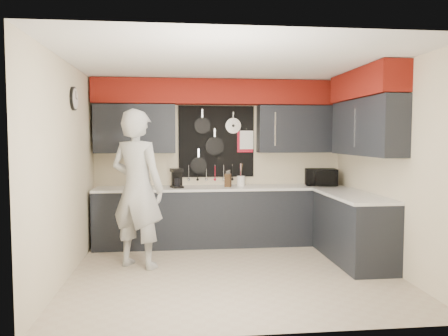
{
  "coord_description": "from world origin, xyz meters",
  "views": [
    {
      "loc": [
        -0.69,
        -5.32,
        1.69
      ],
      "look_at": [
        -0.06,
        0.5,
        1.28
      ],
      "focal_mm": 35.0,
      "sensor_mm": 36.0,
      "label": 1
    }
  ],
  "objects": [
    {
      "name": "base_cabinets",
      "position": [
        0.49,
        1.13,
        0.46
      ],
      "size": [
        3.95,
        2.2,
        0.92
      ],
      "color": "black",
      "rests_on": "ground"
    },
    {
      "name": "microwave",
      "position": [
        1.6,
        1.43,
        1.05
      ],
      "size": [
        0.54,
        0.41,
        0.27
      ],
      "primitive_type": "imported",
      "rotation": [
        0.0,
        0.0,
        -0.18
      ],
      "color": "black",
      "rests_on": "base_cabinets"
    },
    {
      "name": "coffee_maker",
      "position": [
        -0.69,
        1.4,
        1.07
      ],
      "size": [
        0.22,
        0.24,
        0.3
      ],
      "rotation": [
        0.0,
        0.0,
        0.34
      ],
      "color": "black",
      "rests_on": "base_cabinets"
    },
    {
      "name": "ground",
      "position": [
        0.0,
        0.0,
        0.0
      ],
      "size": [
        4.0,
        4.0,
        0.0
      ],
      "primitive_type": "plane",
      "color": "#B9A98F",
      "rests_on": "ground"
    },
    {
      "name": "back_wall_assembly",
      "position": [
        0.01,
        1.6,
        2.01
      ],
      "size": [
        4.0,
        0.36,
        2.6
      ],
      "color": "beige",
      "rests_on": "ground"
    },
    {
      "name": "knife_block",
      "position": [
        0.1,
        1.42,
        1.02
      ],
      "size": [
        0.12,
        0.12,
        0.2
      ],
      "primitive_type": "cube",
      "rotation": [
        0.0,
        0.0,
        -0.33
      ],
      "color": "#392012",
      "rests_on": "base_cabinets"
    },
    {
      "name": "person",
      "position": [
        -1.2,
        0.37,
        1.03
      ],
      "size": [
        0.89,
        0.79,
        2.05
      ],
      "primitive_type": "imported",
      "rotation": [
        0.0,
        0.0,
        2.64
      ],
      "color": "#B5B5B3",
      "rests_on": "ground"
    },
    {
      "name": "left_wall_assembly",
      "position": [
        -1.99,
        0.02,
        1.33
      ],
      "size": [
        0.05,
        3.5,
        2.6
      ],
      "color": "beige",
      "rests_on": "ground"
    },
    {
      "name": "right_wall_assembly",
      "position": [
        1.85,
        0.26,
        1.94
      ],
      "size": [
        0.36,
        3.5,
        2.6
      ],
      "color": "beige",
      "rests_on": "ground"
    },
    {
      "name": "utensil_crock",
      "position": [
        0.31,
        1.47,
        1.0
      ],
      "size": [
        0.13,
        0.13,
        0.16
      ],
      "primitive_type": "cylinder",
      "color": "white",
      "rests_on": "base_cabinets"
    }
  ]
}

